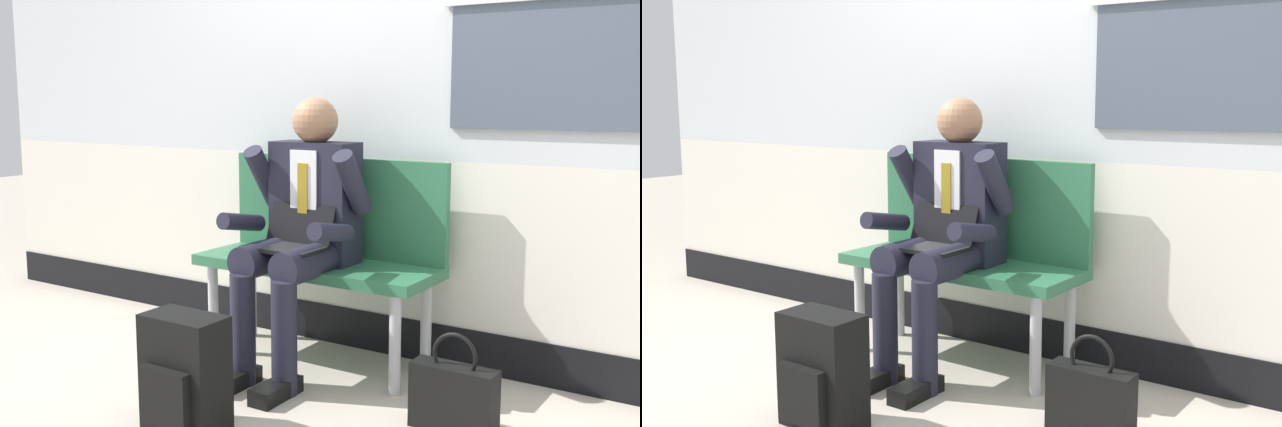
{
  "view_description": "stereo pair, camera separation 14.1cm",
  "coord_description": "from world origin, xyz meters",
  "views": [
    {
      "loc": [
        1.59,
        -2.51,
        1.24
      ],
      "look_at": [
        -0.16,
        0.15,
        0.75
      ],
      "focal_mm": 42.56,
      "sensor_mm": 36.0,
      "label": 1
    },
    {
      "loc": [
        1.71,
        -2.43,
        1.24
      ],
      "look_at": [
        -0.16,
        0.15,
        0.75
      ],
      "focal_mm": 42.56,
      "sensor_mm": 36.0,
      "label": 2
    }
  ],
  "objects": [
    {
      "name": "ground_plane",
      "position": [
        0.0,
        0.0,
        0.0
      ],
      "size": [
        18.0,
        18.0,
        0.0
      ],
      "primitive_type": "plane",
      "color": "#B2A899"
    },
    {
      "name": "person_seated",
      "position": [
        -0.32,
        0.22,
        0.66
      ],
      "size": [
        0.57,
        0.7,
        1.24
      ],
      "color": "#1E1E2D",
      "rests_on": "ground"
    },
    {
      "name": "bench_with_person",
      "position": [
        -0.32,
        0.42,
        0.55
      ],
      "size": [
        1.16,
        0.42,
        0.96
      ],
      "color": "#2D6B47",
      "rests_on": "ground"
    },
    {
      "name": "handbag",
      "position": [
        0.53,
        0.01,
        0.14
      ],
      "size": [
        0.32,
        0.11,
        0.38
      ],
      "color": "black",
      "rests_on": "ground"
    },
    {
      "name": "backpack",
      "position": [
        -0.32,
        -0.53,
        0.22
      ],
      "size": [
        0.31,
        0.22,
        0.44
      ],
      "color": "black",
      "rests_on": "ground"
    },
    {
      "name": "station_wall",
      "position": [
        0.01,
        0.7,
        1.39
      ],
      "size": [
        5.76,
        0.17,
        2.8
      ],
      "color": "silver",
      "rests_on": "ground"
    }
  ]
}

